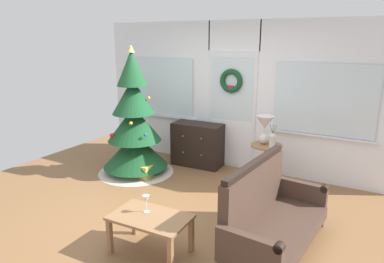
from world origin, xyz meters
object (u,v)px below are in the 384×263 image
object	(u,v)px
gift_box	(144,172)
dresser_cabinet	(198,144)
coffee_table	(150,222)
side_table	(266,157)
table_lamp	(265,126)
flower_vase	(272,139)
christmas_tree	(134,130)
settee_sofa	(269,214)
wine_glass	(146,200)

from	to	relation	value
gift_box	dresser_cabinet	bearing A→B (deg)	66.18
coffee_table	side_table	bearing A→B (deg)	77.42
side_table	table_lamp	size ratio (longest dim) A/B	1.54
table_lamp	flower_vase	size ratio (longest dim) A/B	1.26
table_lamp	coffee_table	bearing A→B (deg)	-100.98
side_table	coffee_table	world-z (taller)	side_table
side_table	gift_box	distance (m)	1.99
christmas_tree	table_lamp	bearing A→B (deg)	14.88
side_table	flower_vase	size ratio (longest dim) A/B	1.94
table_lamp	gift_box	size ratio (longest dim) A/B	1.86
table_lamp	gift_box	xyz separation A→B (m)	(-1.77, -0.74, -0.84)
settee_sofa	table_lamp	bearing A→B (deg)	110.69
table_lamp	settee_sofa	bearing A→B (deg)	-69.31
table_lamp	coffee_table	world-z (taller)	table_lamp
christmas_tree	gift_box	bearing A→B (deg)	-30.42
dresser_cabinet	side_table	bearing A→B (deg)	-13.05
christmas_tree	settee_sofa	world-z (taller)	christmas_tree
side_table	coffee_table	size ratio (longest dim) A/B	0.79
table_lamp	gift_box	bearing A→B (deg)	-157.35
settee_sofa	gift_box	xyz separation A→B (m)	(-2.36, 0.84, -0.26)
dresser_cabinet	flower_vase	size ratio (longest dim) A/B	2.62
dresser_cabinet	table_lamp	xyz separation A→B (m)	(1.32, -0.28, 0.57)
table_lamp	flower_vase	xyz separation A→B (m)	(0.16, -0.10, -0.17)
side_table	flower_vase	world-z (taller)	flower_vase
dresser_cabinet	side_table	size ratio (longest dim) A/B	1.36
christmas_tree	dresser_cabinet	distance (m)	1.19
side_table	gift_box	xyz separation A→B (m)	(-1.83, -0.70, -0.36)
dresser_cabinet	side_table	distance (m)	1.42
table_lamp	flower_vase	world-z (taller)	table_lamp
dresser_cabinet	table_lamp	distance (m)	1.46
dresser_cabinet	settee_sofa	distance (m)	2.67
christmas_tree	table_lamp	size ratio (longest dim) A/B	4.90
table_lamp	wine_glass	size ratio (longest dim) A/B	2.26
table_lamp	wine_glass	distance (m)	2.39
wine_glass	side_table	bearing A→B (deg)	75.03
christmas_tree	wine_glass	distance (m)	2.33
settee_sofa	side_table	world-z (taller)	settee_sofa
flower_vase	wine_glass	size ratio (longest dim) A/B	1.79
coffee_table	wine_glass	xyz separation A→B (m)	(-0.09, 0.06, 0.21)
dresser_cabinet	side_table	xyz separation A→B (m)	(1.38, -0.32, 0.09)
dresser_cabinet	flower_vase	bearing A→B (deg)	-14.39
dresser_cabinet	christmas_tree	bearing A→B (deg)	-132.49
table_lamp	christmas_tree	bearing A→B (deg)	-165.12
side_table	dresser_cabinet	bearing A→B (deg)	166.95
side_table	coffee_table	distance (m)	2.37
wine_glass	settee_sofa	bearing A→B (deg)	32.19
gift_box	christmas_tree	bearing A→B (deg)	149.58
settee_sofa	flower_vase	size ratio (longest dim) A/B	4.67
gift_box	wine_glass	bearing A→B (deg)	-51.88
table_lamp	wine_glass	xyz separation A→B (m)	(-0.54, -2.30, -0.39)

